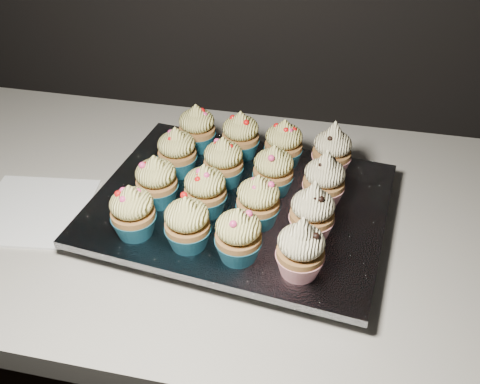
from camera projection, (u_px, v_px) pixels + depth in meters
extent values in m
cube|color=beige|center=(350.00, 234.00, 0.83)|extent=(2.44, 0.64, 0.04)
cube|color=white|center=(34.00, 210.00, 0.85)|extent=(0.19, 0.19, 0.00)
cube|color=black|center=(240.00, 212.00, 0.83)|extent=(0.43, 0.35, 0.02)
cube|color=silver|center=(240.00, 203.00, 0.82)|extent=(0.47, 0.39, 0.01)
cone|color=#17586F|center=(135.00, 224.00, 0.75)|extent=(0.06, 0.06, 0.03)
ellipsoid|color=#EFE178|center=(131.00, 203.00, 0.72)|extent=(0.06, 0.06, 0.04)
cone|color=#EFE178|center=(129.00, 190.00, 0.71)|extent=(0.03, 0.03, 0.02)
cone|color=#17586F|center=(188.00, 236.00, 0.73)|extent=(0.06, 0.06, 0.03)
ellipsoid|color=#EFE178|center=(187.00, 215.00, 0.71)|extent=(0.06, 0.06, 0.04)
cone|color=#EFE178|center=(186.00, 202.00, 0.69)|extent=(0.03, 0.03, 0.02)
cone|color=#17586F|center=(238.00, 248.00, 0.71)|extent=(0.06, 0.06, 0.03)
ellipsoid|color=#EFE178|center=(238.00, 227.00, 0.69)|extent=(0.06, 0.06, 0.04)
cone|color=#EFE178|center=(238.00, 213.00, 0.67)|extent=(0.03, 0.03, 0.02)
cone|color=#B51927|center=(299.00, 263.00, 0.69)|extent=(0.06, 0.06, 0.03)
ellipsoid|color=#FCE9B1|center=(301.00, 242.00, 0.67)|extent=(0.06, 0.06, 0.04)
cone|color=#FCE9B1|center=(303.00, 225.00, 0.65)|extent=(0.03, 0.03, 0.03)
cone|color=#17586F|center=(158.00, 193.00, 0.80)|extent=(0.06, 0.06, 0.03)
ellipsoid|color=#EFE178|center=(156.00, 173.00, 0.78)|extent=(0.06, 0.06, 0.04)
cone|color=#EFE178|center=(154.00, 160.00, 0.77)|extent=(0.03, 0.03, 0.02)
cone|color=#17586F|center=(206.00, 203.00, 0.79)|extent=(0.06, 0.06, 0.03)
ellipsoid|color=#EFE178|center=(205.00, 182.00, 0.76)|extent=(0.06, 0.06, 0.04)
cone|color=#EFE178|center=(204.00, 169.00, 0.75)|extent=(0.03, 0.03, 0.02)
cone|color=#17586F|center=(258.00, 214.00, 0.77)|extent=(0.06, 0.06, 0.03)
ellipsoid|color=#EFE178|center=(258.00, 193.00, 0.74)|extent=(0.06, 0.06, 0.04)
cone|color=#EFE178|center=(259.00, 180.00, 0.73)|extent=(0.03, 0.03, 0.02)
cone|color=#B51927|center=(311.00, 226.00, 0.75)|extent=(0.06, 0.06, 0.03)
ellipsoid|color=#FCE9B1|center=(313.00, 205.00, 0.72)|extent=(0.06, 0.06, 0.04)
cone|color=#FCE9B1|center=(315.00, 189.00, 0.70)|extent=(0.03, 0.03, 0.03)
cone|color=#17586F|center=(178.00, 164.00, 0.86)|extent=(0.06, 0.06, 0.03)
ellipsoid|color=#EFE178|center=(176.00, 144.00, 0.84)|extent=(0.06, 0.06, 0.04)
cone|color=#EFE178|center=(175.00, 132.00, 0.83)|extent=(0.03, 0.03, 0.02)
cone|color=#17586F|center=(224.00, 174.00, 0.84)|extent=(0.06, 0.06, 0.03)
ellipsoid|color=#EFE178|center=(223.00, 154.00, 0.82)|extent=(0.06, 0.06, 0.04)
cone|color=#EFE178|center=(223.00, 142.00, 0.80)|extent=(0.03, 0.03, 0.02)
cone|color=#17586F|center=(273.00, 183.00, 0.82)|extent=(0.06, 0.06, 0.03)
ellipsoid|color=#EFE178|center=(274.00, 163.00, 0.80)|extent=(0.06, 0.06, 0.04)
cone|color=#EFE178|center=(274.00, 150.00, 0.79)|extent=(0.03, 0.03, 0.02)
cone|color=#B51927|center=(322.00, 193.00, 0.80)|extent=(0.06, 0.06, 0.03)
ellipsoid|color=#FCE9B1|center=(325.00, 173.00, 0.78)|extent=(0.06, 0.06, 0.04)
cone|color=#FCE9B1|center=(327.00, 157.00, 0.76)|extent=(0.03, 0.03, 0.03)
cone|color=#17586F|center=(198.00, 140.00, 0.92)|extent=(0.06, 0.06, 0.03)
ellipsoid|color=#EFE178|center=(197.00, 121.00, 0.90)|extent=(0.06, 0.06, 0.04)
cone|color=#EFE178|center=(196.00, 109.00, 0.88)|extent=(0.03, 0.03, 0.02)
cone|color=#17586F|center=(241.00, 147.00, 0.90)|extent=(0.06, 0.06, 0.03)
ellipsoid|color=#EFE178|center=(241.00, 128.00, 0.88)|extent=(0.06, 0.06, 0.04)
cone|color=#EFE178|center=(241.00, 116.00, 0.87)|extent=(0.03, 0.03, 0.02)
cone|color=#17586F|center=(283.00, 156.00, 0.88)|extent=(0.06, 0.06, 0.03)
ellipsoid|color=#EFE178|center=(284.00, 136.00, 0.86)|extent=(0.06, 0.06, 0.04)
cone|color=#EFE178|center=(285.00, 124.00, 0.84)|extent=(0.03, 0.03, 0.02)
cone|color=#B51927|center=(330.00, 163.00, 0.87)|extent=(0.06, 0.06, 0.03)
ellipsoid|color=#FCE9B1|center=(333.00, 144.00, 0.84)|extent=(0.06, 0.06, 0.04)
cone|color=#FCE9B1|center=(335.00, 128.00, 0.82)|extent=(0.03, 0.03, 0.03)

